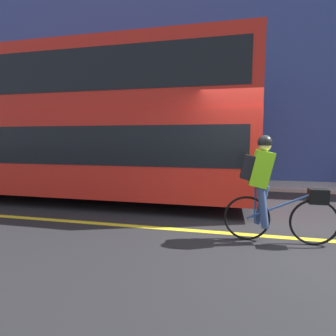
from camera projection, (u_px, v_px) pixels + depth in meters
The scene contains 6 objects.
ground_plane at pixel (270, 234), 4.36m from camera, with size 80.00×80.00×0.00m, color #232326.
road_center_line at pixel (271, 236), 4.26m from camera, with size 50.00×0.14×0.01m, color yellow.
sidewalk_curb at pixel (248, 185), 8.79m from camera, with size 60.00×1.61×0.10m.
building_facade at pixel (250, 59), 9.23m from camera, with size 60.00×0.30×8.73m.
bus at pixel (46, 122), 7.04m from camera, with size 10.80×2.55×3.69m.
cyclist_on_bike at pixel (269, 185), 3.97m from camera, with size 1.67×0.32×1.64m.
Camera 1 is at (-0.75, -4.47, 1.59)m, focal length 28.00 mm.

